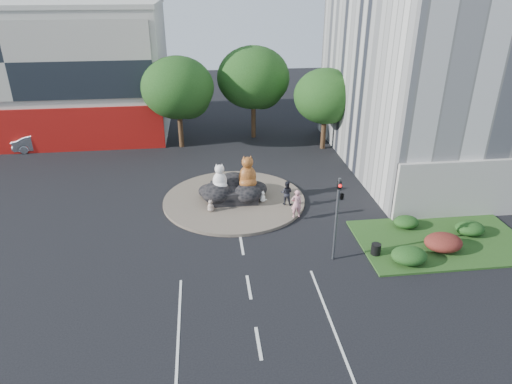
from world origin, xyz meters
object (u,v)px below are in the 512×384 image
Objects in this scene: kitten_calico at (211,205)px; pedestrian_dark at (286,193)px; cat_white at (220,177)px; cat_tabby at (248,171)px; litter_bin at (376,249)px; parked_car at (42,141)px; pedestrian_pink at (296,204)px; kitten_white at (263,196)px.

kitten_calico is 0.48× the size of pedestrian_dark.
cat_white is at bearing 86.96° from kitten_calico.
cat_white reaches higher than kitten_calico.
litter_bin is at bearing -50.56° from cat_tabby.
cat_tabby is 0.48× the size of parked_car.
cat_white is at bearing -34.46° from pedestrian_pink.
cat_white is 0.81× the size of cat_tabby.
kitten_white is at bearing 38.60° from kitten_calico.
cat_tabby is 2.90× the size of kitten_white.
kitten_calico is 1.03× the size of kitten_white.
pedestrian_pink is at bearing -104.11° from kitten_white.
litter_bin is at bearing -103.71° from kitten_white.
cat_tabby is at bearing 54.96° from kitten_calico.
pedestrian_pink is at bearing -47.84° from cat_tabby.
cat_white is at bearing 119.57° from kitten_white.
pedestrian_pink is at bearing 127.66° from litter_bin.
kitten_white is at bearing -137.68° from parked_car.
pedestrian_dark reaches higher than litter_bin.
pedestrian_pink is 2.99× the size of litter_bin.
cat_tabby is at bearing 129.58° from litter_bin.
kitten_white is (3.65, 0.97, -0.01)m from kitten_calico.
kitten_calico is (-0.73, -1.45, -1.44)m from cat_white.
cat_tabby is at bearing -50.44° from pedestrian_pink.
pedestrian_dark is (2.55, -1.26, -1.21)m from cat_tabby.
pedestrian_pink reaches higher than kitten_calico.
pedestrian_pink is (4.80, -2.97, -0.88)m from cat_white.
kitten_white is 0.42× the size of pedestrian_pink.
pedestrian_dark is at bearing -136.69° from parked_car.
pedestrian_pink is (1.88, -2.49, 0.56)m from kitten_white.
kitten_calico is 20.84m from parked_car.
cat_white is 3.29m from kitten_white.
kitten_white is 1.25× the size of litter_bin.
pedestrian_dark is (5.22, 0.36, 0.45)m from kitten_calico.
cat_tabby is at bearing 95.20° from kitten_white.
litter_bin is (6.53, -7.90, -1.83)m from cat_tabby.
kitten_calico is 0.17× the size of parked_car.
cat_white is 0.39× the size of parked_car.
litter_bin is at bearing -39.54° from cat_white.
kitten_calico is at bearing -18.09° from pedestrian_pink.
cat_white is at bearing -141.39° from parked_car.
parked_car is (-18.66, 13.48, 0.20)m from kitten_white.
kitten_calico is 1.28× the size of litter_bin.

